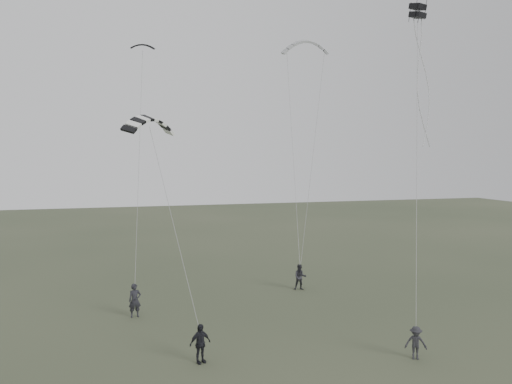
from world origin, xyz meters
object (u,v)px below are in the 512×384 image
object	(u,v)px
kite_dark_small	(143,45)
flyer_right	(300,277)
flyer_center	(200,343)
flyer_left	(135,300)
kite_striped	(149,118)
flyer_far	(416,343)
kite_box	(418,11)
kite_pale_large	(306,41)

from	to	relation	value
kite_dark_small	flyer_right	bearing A→B (deg)	-12.11
flyer_right	flyer_center	bearing A→B (deg)	-115.04
flyer_left	flyer_center	size ratio (longest dim) A/B	1.09
flyer_left	kite_striped	size ratio (longest dim) A/B	0.58
flyer_right	flyer_far	distance (m)	12.44
flyer_far	kite_box	bearing A→B (deg)	85.19
flyer_left	kite_pale_large	size ratio (longest dim) A/B	0.53
kite_striped	kite_box	xyz separation A→B (m)	(14.12, -3.41, 5.80)
kite_dark_small	flyer_far	bearing A→B (deg)	-48.66
flyer_right	kite_box	world-z (taller)	kite_box
flyer_right	kite_dark_small	xyz separation A→B (m)	(-10.14, 3.40, 15.77)
flyer_center	kite_pale_large	distance (m)	25.02
kite_dark_small	kite_pale_large	xyz separation A→B (m)	(12.25, 1.30, 1.25)
flyer_left	kite_dark_small	bearing A→B (deg)	73.01
kite_pale_large	kite_box	world-z (taller)	kite_pale_large
flyer_right	kite_pale_large	world-z (taller)	kite_pale_large
flyer_left	flyer_far	bearing A→B (deg)	-46.56
kite_dark_small	kite_striped	size ratio (longest dim) A/B	0.49
flyer_left	kite_pale_large	xyz separation A→B (m)	(13.22, 7.62, 16.94)
flyer_right	kite_pale_large	size ratio (longest dim) A/B	0.49
flyer_left	flyer_far	world-z (taller)	flyer_left
flyer_center	kite_dark_small	distance (m)	20.90
flyer_center	kite_box	bearing A→B (deg)	-7.87
kite_pale_large	flyer_far	bearing A→B (deg)	-80.31
flyer_far	kite_striped	world-z (taller)	kite_striped
flyer_center	kite_dark_small	xyz separation A→B (m)	(-1.60, 13.62, 15.77)
flyer_left	flyer_right	bearing A→B (deg)	6.47
kite_box	flyer_left	bearing A→B (deg)	143.30
kite_pale_large	kite_striped	size ratio (longest dim) A/B	1.09
flyer_far	kite_striped	size ratio (longest dim) A/B	0.46
flyer_right	kite_pale_large	xyz separation A→B (m)	(2.10, 4.71, 17.02)
flyer_far	kite_pale_large	distance (m)	24.26
kite_pale_large	flyer_left	bearing A→B (deg)	-136.30
kite_box	flyer_right	bearing A→B (deg)	97.75
kite_dark_small	kite_pale_large	bearing A→B (deg)	12.51
flyer_center	flyer_far	world-z (taller)	flyer_center
flyer_center	kite_dark_small	world-z (taller)	kite_dark_small
flyer_right	flyer_center	size ratio (longest dim) A/B	1.00
flyer_left	flyer_center	distance (m)	7.74
flyer_right	kite_dark_small	distance (m)	19.06
flyer_right	kite_pale_large	distance (m)	17.78
kite_dark_small	flyer_left	bearing A→B (deg)	-92.32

